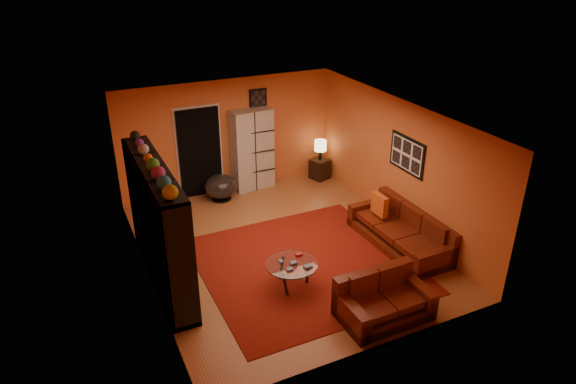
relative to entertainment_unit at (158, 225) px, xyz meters
name	(u,v)px	position (x,y,z in m)	size (l,w,h in m)	color
floor	(283,248)	(2.27, 0.00, -1.05)	(6.00, 6.00, 0.00)	brown
ceiling	(283,117)	(2.27, 0.00, 1.55)	(6.00, 6.00, 0.00)	white
wall_back	(228,136)	(2.27, 3.00, 0.25)	(6.00, 6.00, 0.00)	#CE632D
wall_front	(378,273)	(2.27, -3.00, 0.25)	(6.00, 6.00, 0.00)	#CE632D
wall_left	(143,214)	(-0.23, 0.00, 0.25)	(6.00, 6.00, 0.00)	#CE632D
wall_right	(397,163)	(4.78, 0.00, 0.25)	(6.00, 6.00, 0.00)	#CE632D
rug	(305,265)	(2.38, -0.70, -1.04)	(3.60, 3.60, 0.01)	#5D110A
doorway	(200,153)	(1.57, 2.96, -0.03)	(0.95, 0.10, 2.04)	black
wall_art_right	(407,155)	(4.75, -0.30, 0.55)	(0.03, 1.00, 0.70)	black
wall_art_back	(258,100)	(3.02, 2.98, 1.00)	(0.42, 0.03, 0.52)	black
entertainment_unit	(158,225)	(0.00, 0.00, 0.00)	(0.45, 3.00, 2.10)	black
tv	(163,229)	(0.05, -0.07, -0.05)	(0.13, 0.97, 0.56)	black
sofa	(403,231)	(4.41, -0.85, -0.77)	(0.96, 2.27, 0.85)	#491409
loveseat	(381,299)	(2.83, -2.42, -0.76)	(1.41, 0.85, 0.85)	#491409
throw_pillow	(380,205)	(4.22, -0.28, -0.42)	(0.12, 0.42, 0.42)	#CF5517
coffee_table	(291,266)	(1.89, -1.16, -0.65)	(0.88, 0.88, 0.44)	silver
storage_cabinet	(252,150)	(2.78, 2.80, -0.10)	(0.95, 0.42, 1.90)	#B5B2A7
bowl_chair	(221,187)	(1.87, 2.50, -0.74)	(0.72, 0.72, 0.58)	black
side_table	(320,169)	(4.45, 2.57, -0.80)	(0.40, 0.40, 0.50)	black
table_lamp	(320,146)	(4.45, 2.57, -0.20)	(0.29, 0.29, 0.49)	black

